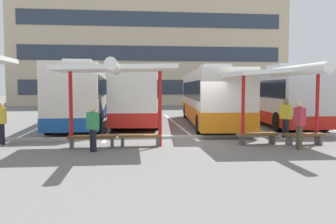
{
  "coord_description": "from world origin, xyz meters",
  "views": [
    {
      "loc": [
        -2.86,
        -14.32,
        2.27
      ],
      "look_at": [
        -0.96,
        2.79,
        1.03
      ],
      "focal_mm": 37.18,
      "sensor_mm": 36.0,
      "label": 1
    }
  ],
  "objects_px": {
    "coach_bus_1": "(140,97)",
    "waiting_passenger_0": "(286,116)",
    "coach_bus_3": "(278,97)",
    "bench_4": "(304,136)",
    "waiting_shelter_2": "(284,73)",
    "bench_2": "(140,138)",
    "waiting_passenger_3": "(299,121)",
    "coach_bus_0": "(82,95)",
    "waiting_passenger_2": "(93,126)",
    "waiting_shelter_1": "(115,70)",
    "coach_bus_2": "(210,98)",
    "waiting_passenger_1": "(2,120)",
    "bench_1": "(92,139)",
    "bench_3": "(257,136)"
  },
  "relations": [
    {
      "from": "waiting_passenger_0",
      "to": "waiting_passenger_1",
      "type": "xyz_separation_m",
      "value": [
        -11.92,
        -0.46,
        -0.03
      ]
    },
    {
      "from": "waiting_passenger_1",
      "to": "waiting_passenger_3",
      "type": "relative_size",
      "value": 0.96
    },
    {
      "from": "bench_2",
      "to": "waiting_passenger_1",
      "type": "xyz_separation_m",
      "value": [
        -5.41,
        1.04,
        0.64
      ]
    },
    {
      "from": "coach_bus_2",
      "to": "bench_4",
      "type": "height_order",
      "value": "coach_bus_2"
    },
    {
      "from": "waiting_shelter_1",
      "to": "bench_3",
      "type": "bearing_deg",
      "value": 3.48
    },
    {
      "from": "coach_bus_1",
      "to": "bench_3",
      "type": "xyz_separation_m",
      "value": [
        4.38,
        -8.77,
        -1.31
      ]
    },
    {
      "from": "bench_4",
      "to": "waiting_passenger_0",
      "type": "xyz_separation_m",
      "value": [
        0.1,
        1.83,
        0.67
      ]
    },
    {
      "from": "waiting_passenger_1",
      "to": "waiting_passenger_2",
      "type": "xyz_separation_m",
      "value": [
        3.73,
        -1.98,
        -0.05
      ]
    },
    {
      "from": "bench_2",
      "to": "waiting_passenger_2",
      "type": "bearing_deg",
      "value": -150.69
    },
    {
      "from": "coach_bus_1",
      "to": "waiting_passenger_3",
      "type": "height_order",
      "value": "coach_bus_1"
    },
    {
      "from": "waiting_shelter_1",
      "to": "bench_1",
      "type": "bearing_deg",
      "value": 161.9
    },
    {
      "from": "coach_bus_0",
      "to": "waiting_passenger_1",
      "type": "distance_m",
      "value": 7.74
    },
    {
      "from": "waiting_passenger_3",
      "to": "coach_bus_0",
      "type": "bearing_deg",
      "value": 132.93
    },
    {
      "from": "bench_4",
      "to": "waiting_passenger_0",
      "type": "distance_m",
      "value": 1.95
    },
    {
      "from": "coach_bus_3",
      "to": "bench_4",
      "type": "bearing_deg",
      "value": -106.23
    },
    {
      "from": "waiting_shelter_1",
      "to": "bench_4",
      "type": "xyz_separation_m",
      "value": [
        7.32,
        0.03,
        -2.55
      ]
    },
    {
      "from": "coach_bus_3",
      "to": "waiting_shelter_1",
      "type": "relative_size",
      "value": 2.14
    },
    {
      "from": "coach_bus_2",
      "to": "bench_3",
      "type": "bearing_deg",
      "value": -88.8
    },
    {
      "from": "coach_bus_2",
      "to": "waiting_passenger_0",
      "type": "distance_m",
      "value": 6.21
    },
    {
      "from": "bench_1",
      "to": "waiting_passenger_2",
      "type": "xyz_separation_m",
      "value": [
        0.13,
        -0.86,
        0.58
      ]
    },
    {
      "from": "bench_2",
      "to": "waiting_passenger_3",
      "type": "bearing_deg",
      "value": -12.34
    },
    {
      "from": "waiting_passenger_0",
      "to": "waiting_passenger_2",
      "type": "distance_m",
      "value": 8.54
    },
    {
      "from": "waiting_shelter_2",
      "to": "waiting_passenger_2",
      "type": "height_order",
      "value": "waiting_shelter_2"
    },
    {
      "from": "bench_1",
      "to": "bench_2",
      "type": "height_order",
      "value": "same"
    },
    {
      "from": "bench_1",
      "to": "waiting_shelter_2",
      "type": "distance_m",
      "value": 7.73
    },
    {
      "from": "coach_bus_3",
      "to": "waiting_passenger_0",
      "type": "distance_m",
      "value": 6.0
    },
    {
      "from": "coach_bus_0",
      "to": "coach_bus_3",
      "type": "distance_m",
      "value": 11.93
    },
    {
      "from": "waiting_passenger_1",
      "to": "waiting_passenger_3",
      "type": "height_order",
      "value": "waiting_passenger_3"
    },
    {
      "from": "coach_bus_2",
      "to": "bench_1",
      "type": "distance_m",
      "value": 9.78
    },
    {
      "from": "coach_bus_0",
      "to": "bench_4",
      "type": "distance_m",
      "value": 13.16
    },
    {
      "from": "coach_bus_1",
      "to": "waiting_shelter_2",
      "type": "xyz_separation_m",
      "value": [
        5.28,
        -9.15,
        1.17
      ]
    },
    {
      "from": "coach_bus_0",
      "to": "waiting_shelter_2",
      "type": "distance_m",
      "value": 12.52
    },
    {
      "from": "bench_2",
      "to": "bench_4",
      "type": "bearing_deg",
      "value": -3.04
    },
    {
      "from": "coach_bus_1",
      "to": "waiting_passenger_0",
      "type": "bearing_deg",
      "value": -49.09
    },
    {
      "from": "bench_2",
      "to": "waiting_passenger_3",
      "type": "xyz_separation_m",
      "value": [
        5.74,
        -1.26,
        0.69
      ]
    },
    {
      "from": "waiting_passenger_2",
      "to": "waiting_passenger_0",
      "type": "bearing_deg",
      "value": 16.56
    },
    {
      "from": "waiting_shelter_1",
      "to": "waiting_passenger_2",
      "type": "distance_m",
      "value": 2.18
    },
    {
      "from": "waiting_passenger_1",
      "to": "waiting_passenger_2",
      "type": "bearing_deg",
      "value": -27.92
    },
    {
      "from": "coach_bus_1",
      "to": "waiting_passenger_1",
      "type": "xyz_separation_m",
      "value": [
        -5.64,
        -7.7,
        -0.68
      ]
    },
    {
      "from": "bench_2",
      "to": "waiting_shelter_2",
      "type": "xyz_separation_m",
      "value": [
        5.52,
        -0.41,
        2.48
      ]
    },
    {
      "from": "waiting_shelter_2",
      "to": "bench_4",
      "type": "height_order",
      "value": "waiting_shelter_2"
    },
    {
      "from": "waiting_shelter_1",
      "to": "bench_3",
      "type": "height_order",
      "value": "waiting_shelter_1"
    },
    {
      "from": "coach_bus_1",
      "to": "bench_1",
      "type": "height_order",
      "value": "coach_bus_1"
    },
    {
      "from": "coach_bus_0",
      "to": "waiting_shelter_2",
      "type": "relative_size",
      "value": 2.67
    },
    {
      "from": "coach_bus_3",
      "to": "bench_4",
      "type": "height_order",
      "value": "coach_bus_3"
    },
    {
      "from": "waiting_passenger_1",
      "to": "waiting_passenger_2",
      "type": "relative_size",
      "value": 1.05
    },
    {
      "from": "coach_bus_0",
      "to": "coach_bus_2",
      "type": "xyz_separation_m",
      "value": [
        7.74,
        -1.11,
        -0.18
      ]
    },
    {
      "from": "coach_bus_0",
      "to": "coach_bus_2",
      "type": "bearing_deg",
      "value": -8.16
    },
    {
      "from": "coach_bus_1",
      "to": "bench_2",
      "type": "xyz_separation_m",
      "value": [
        -0.23,
        -8.73,
        -1.31
      ]
    },
    {
      "from": "bench_1",
      "to": "waiting_passenger_3",
      "type": "distance_m",
      "value": 7.66
    }
  ]
}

